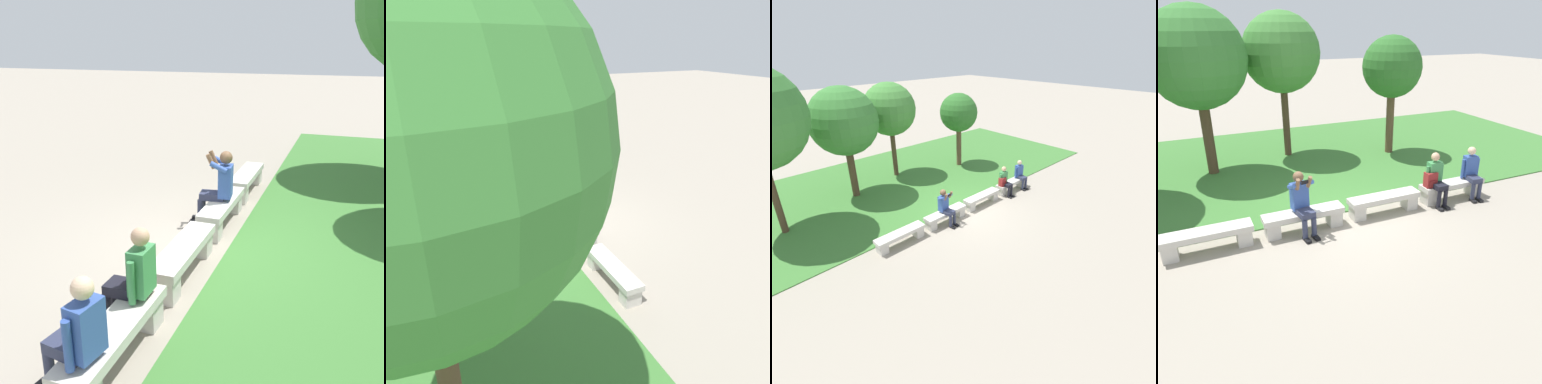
{
  "view_description": "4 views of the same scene",
  "coord_description": "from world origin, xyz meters",
  "views": [
    {
      "loc": [
        6.15,
        1.97,
        3.08
      ],
      "look_at": [
        -0.49,
        -0.39,
        0.71
      ],
      "focal_mm": 42.0,
      "sensor_mm": 36.0,
      "label": 1
    },
    {
      "loc": [
        -8.38,
        3.33,
        4.66
      ],
      "look_at": [
        -0.24,
        -0.45,
        0.97
      ],
      "focal_mm": 35.0,
      "sensor_mm": 36.0,
      "label": 2
    },
    {
      "loc": [
        -6.94,
        -7.17,
        5.86
      ],
      "look_at": [
        -0.29,
        -0.26,
        1.09
      ],
      "focal_mm": 28.0,
      "sensor_mm": 36.0,
      "label": 3
    },
    {
      "loc": [
        -2.95,
        -6.68,
        3.98
      ],
      "look_at": [
        -0.12,
        -0.49,
        0.92
      ],
      "focal_mm": 35.0,
      "sensor_mm": 36.0,
      "label": 4
    }
  ],
  "objects": [
    {
      "name": "person_companion",
      "position": [
        3.39,
        -0.07,
        0.67
      ],
      "size": [
        0.47,
        0.71,
        1.26
      ],
      "color": "black",
      "rests_on": "ground"
    },
    {
      "name": "bench_far",
      "position": [
        2.88,
        0.0,
        0.29
      ],
      "size": [
        1.71,
        0.4,
        0.45
      ],
      "color": "beige",
      "rests_on": "ground"
    },
    {
      "name": "ground_plane",
      "position": [
        0.0,
        0.0,
        0.0
      ],
      "size": [
        80.0,
        80.0,
        0.0
      ],
      "primitive_type": "plane",
      "color": "gray"
    },
    {
      "name": "bench_near",
      "position": [
        -0.96,
        0.0,
        0.29
      ],
      "size": [
        1.71,
        0.4,
        0.45
      ],
      "color": "beige",
      "rests_on": "ground"
    },
    {
      "name": "backpack",
      "position": [
        2.19,
        -0.03,
        0.63
      ],
      "size": [
        0.28,
        0.24,
        0.43
      ],
      "color": "maroon",
      "rests_on": "bench_far"
    },
    {
      "name": "tree_far_back",
      "position": [
        -5.38,
        3.35,
        3.92
      ],
      "size": [
        3.17,
        3.17,
        5.51
      ],
      "color": "#4C3826",
      "rests_on": "ground"
    },
    {
      "name": "bench_main",
      "position": [
        -2.88,
        0.0,
        0.29
      ],
      "size": [
        1.71,
        0.4,
        0.45
      ],
      "color": "beige",
      "rests_on": "ground"
    },
    {
      "name": "bench_mid",
      "position": [
        0.96,
        0.0,
        0.29
      ],
      "size": [
        1.71,
        0.4,
        0.45
      ],
      "color": "beige",
      "rests_on": "ground"
    },
    {
      "name": "person_distant",
      "position": [
        2.32,
        -0.07,
        0.67
      ],
      "size": [
        0.48,
        0.67,
        1.26
      ],
      "color": "black",
      "rests_on": "ground"
    },
    {
      "name": "person_photographer",
      "position": [
        -1.0,
        -0.08,
        0.74
      ],
      "size": [
        0.5,
        0.75,
        1.32
      ],
      "color": "black",
      "rests_on": "ground"
    }
  ]
}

